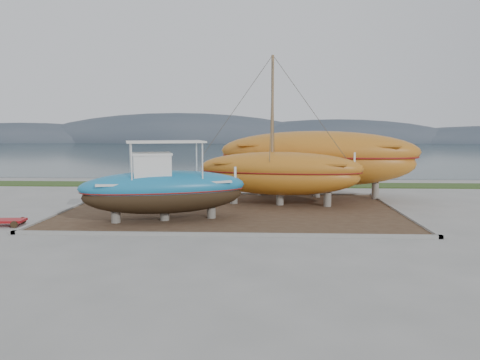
# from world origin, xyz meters

# --- Properties ---
(ground) EXTENTS (140.00, 140.00, 0.00)m
(ground) POSITION_xyz_m (0.00, 0.00, 0.00)
(ground) COLOR gray
(ground) RESTS_ON ground
(dirt_patch) EXTENTS (18.00, 12.00, 0.06)m
(dirt_patch) POSITION_xyz_m (0.00, 4.00, 0.03)
(dirt_patch) COLOR #422D1E
(dirt_patch) RESTS_ON ground
(curb_frame) EXTENTS (18.60, 12.60, 0.15)m
(curb_frame) POSITION_xyz_m (0.00, 4.00, 0.07)
(curb_frame) COLOR gray
(curb_frame) RESTS_ON ground
(grass_strip) EXTENTS (44.00, 3.00, 0.08)m
(grass_strip) POSITION_xyz_m (0.00, 15.50, 0.04)
(grass_strip) COLOR #284219
(grass_strip) RESTS_ON ground
(sea) EXTENTS (260.00, 100.00, 0.04)m
(sea) POSITION_xyz_m (0.00, 70.00, 0.00)
(sea) COLOR #172B2F
(sea) RESTS_ON ground
(mountain_ridge) EXTENTS (200.00, 36.00, 20.00)m
(mountain_ridge) POSITION_xyz_m (0.00, 125.00, 0.00)
(mountain_ridge) COLOR #333D49
(mountain_ridge) RESTS_ON ground
(blue_caique) EXTENTS (8.48, 4.81, 3.90)m
(blue_caique) POSITION_xyz_m (-3.11, 0.93, 2.01)
(blue_caique) COLOR teal
(blue_caique) RESTS_ON dirt_patch
(white_dinghy) EXTENTS (4.78, 2.55, 1.36)m
(white_dinghy) POSITION_xyz_m (-5.15, 5.91, 0.74)
(white_dinghy) COLOR white
(white_dinghy) RESTS_ON dirt_patch
(orange_sailboat) EXTENTS (9.85, 4.06, 8.66)m
(orange_sailboat) POSITION_xyz_m (2.73, 5.76, 4.39)
(orange_sailboat) COLOR #AE651A
(orange_sailboat) RESTS_ON dirt_patch
(orange_bare_hull) EXTENTS (13.24, 5.79, 4.19)m
(orange_bare_hull) POSITION_xyz_m (5.27, 8.98, 2.16)
(orange_bare_hull) COLOR #AE651A
(orange_bare_hull) RESTS_ON dirt_patch
(red_trailer) EXTENTS (2.22, 1.26, 0.30)m
(red_trailer) POSITION_xyz_m (-10.24, -0.42, 0.15)
(red_trailer) COLOR #AC1317
(red_trailer) RESTS_ON ground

